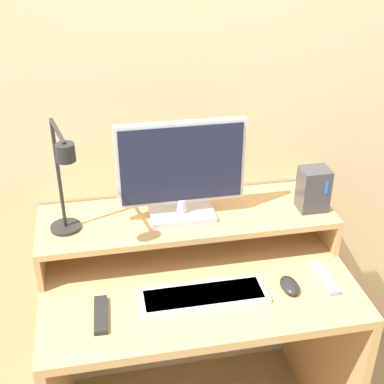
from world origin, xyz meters
The scene contains 10 objects.
wall_back centered at (0.00, 0.67, 1.25)m, with size 6.00×0.05×2.50m.
desk centered at (0.00, 0.32, 0.52)m, with size 1.01×0.63×0.76m.
monitor_shelf centered at (0.00, 0.48, 0.88)m, with size 1.01×0.31×0.14m.
monitor centered at (-0.02, 0.47, 1.07)m, with size 0.42×0.13×0.34m.
desk_lamp centered at (-0.39, 0.38, 1.11)m, with size 0.12×0.26×0.39m.
router_dock centered at (0.43, 0.43, 0.97)m, with size 0.10×0.09×0.15m.
keyboard centered at (0.00, 0.20, 0.77)m, with size 0.40×0.13×0.02m.
mouse centered at (0.28, 0.19, 0.77)m, with size 0.06×0.09×0.03m.
remote_control centered at (-0.32, 0.18, 0.76)m, with size 0.05×0.16×0.02m.
remote_secondary centered at (0.41, 0.22, 0.76)m, with size 0.04×0.17×0.02m.
Camera 1 is at (-0.28, -1.06, 1.87)m, focal length 50.00 mm.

